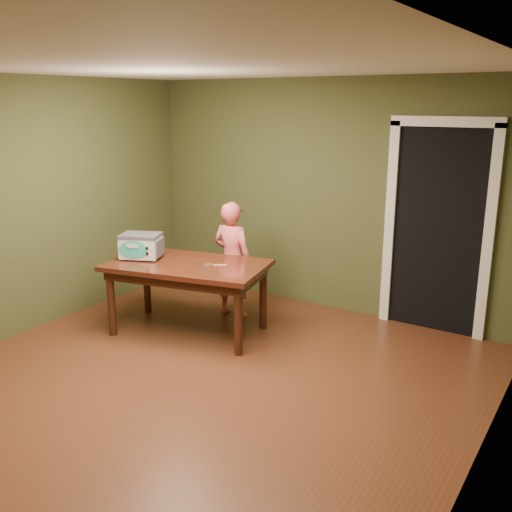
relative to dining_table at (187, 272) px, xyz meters
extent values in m
plane|color=#572C19|center=(0.79, -1.01, -0.65)|extent=(5.00, 5.00, 0.00)
cube|color=#414826|center=(0.79, 1.49, 0.65)|extent=(4.50, 0.02, 2.60)
cube|color=#414826|center=(-1.46, -1.01, 0.65)|extent=(0.02, 5.00, 2.60)
cube|color=#414826|center=(3.04, -1.01, 0.65)|extent=(0.02, 5.00, 2.60)
cube|color=white|center=(0.79, -1.01, 1.95)|extent=(4.50, 5.00, 0.02)
cube|color=black|center=(2.09, 1.79, 0.40)|extent=(0.90, 0.60, 2.10)
cube|color=black|center=(2.09, 1.47, 0.40)|extent=(0.90, 0.02, 2.10)
cube|color=white|center=(1.59, 1.46, 0.40)|extent=(0.10, 0.06, 2.20)
cube|color=white|center=(2.59, 1.46, 0.40)|extent=(0.10, 0.06, 2.20)
cube|color=white|center=(2.09, 1.46, 1.50)|extent=(1.10, 0.06, 0.10)
cube|color=#3A130D|center=(0.00, 0.00, 0.07)|extent=(1.76, 1.23, 0.05)
cube|color=#33180C|center=(0.00, 0.00, 0.00)|extent=(1.62, 1.09, 0.10)
cylinder|color=#33180C|center=(-0.60, -0.50, -0.30)|extent=(0.08, 0.08, 0.70)
cylinder|color=#33180C|center=(-0.76, 0.19, -0.30)|extent=(0.08, 0.08, 0.70)
cylinder|color=#33180C|center=(0.76, -0.19, -0.30)|extent=(0.08, 0.08, 0.70)
cylinder|color=#33180C|center=(0.60, 0.50, -0.30)|extent=(0.08, 0.08, 0.70)
cylinder|color=#4C4F54|center=(-0.62, -0.29, 0.11)|extent=(0.03, 0.03, 0.02)
cylinder|color=#4C4F54|center=(-0.70, -0.09, 0.11)|extent=(0.03, 0.03, 0.02)
cylinder|color=#4C4F54|center=(-0.32, -0.16, 0.11)|extent=(0.03, 0.03, 0.02)
cylinder|color=#4C4F54|center=(-0.41, 0.04, 0.11)|extent=(0.03, 0.03, 0.02)
cube|color=silver|center=(-0.51, -0.13, 0.23)|extent=(0.47, 0.41, 0.22)
cube|color=#4C4F54|center=(-0.51, -0.13, 0.35)|extent=(0.48, 0.42, 0.03)
cube|color=#4C4F54|center=(-0.70, -0.21, 0.23)|extent=(0.12, 0.24, 0.17)
cube|color=#4C4F54|center=(-0.32, -0.04, 0.23)|extent=(0.12, 0.24, 0.17)
ellipsoid|color=#33B097|center=(-0.48, -0.27, 0.23)|extent=(0.28, 0.13, 0.19)
cylinder|color=black|center=(-0.34, -0.21, 0.25)|extent=(0.03, 0.02, 0.03)
cylinder|color=black|center=(-0.34, -0.21, 0.20)|extent=(0.03, 0.02, 0.02)
cylinder|color=silver|center=(0.26, 0.02, 0.11)|extent=(0.10, 0.10, 0.02)
cylinder|color=#532E1B|center=(0.26, 0.02, 0.12)|extent=(0.09, 0.09, 0.01)
cube|color=#D7B75D|center=(0.32, 0.09, 0.10)|extent=(0.15, 0.14, 0.01)
imported|color=#DF5E5B|center=(0.11, 0.64, 0.00)|extent=(0.48, 0.32, 1.30)
camera|label=1|loc=(3.63, -4.29, 1.69)|focal=40.00mm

